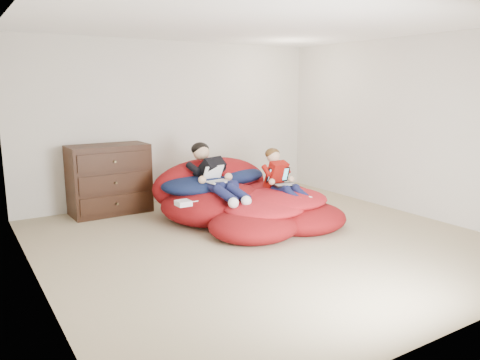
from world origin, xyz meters
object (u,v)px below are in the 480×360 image
object	(u,v)px
older_boy	(212,173)
dresser	(109,179)
laptop_black	(282,180)
laptop_white	(216,177)
younger_boy	(281,175)
beanbag_pile	(243,201)

from	to	relation	value
older_boy	dresser	bearing A→B (deg)	132.19
laptop_black	older_boy	bearing A→B (deg)	152.06
dresser	laptop_white	distance (m)	1.66
laptop_white	laptop_black	world-z (taller)	laptop_white
older_boy	laptop_white	xyz separation A→B (m)	(-0.00, -0.11, -0.05)
younger_boy	laptop_white	size ratio (longest dim) A/B	2.67
younger_boy	laptop_white	bearing A→B (deg)	159.57
younger_boy	older_boy	bearing A→B (deg)	153.00
dresser	beanbag_pile	distance (m)	1.97
younger_boy	dresser	bearing A→B (deg)	139.95
younger_boy	laptop_black	distance (m)	0.07
older_boy	laptop_white	bearing A→B (deg)	-90.00
younger_boy	laptop_black	xyz separation A→B (m)	(0.00, -0.02, -0.06)
laptop_black	laptop_white	bearing A→B (deg)	158.53
dresser	laptop_white	xyz separation A→B (m)	(1.05, -1.27, 0.13)
laptop_white	laptop_black	bearing A→B (deg)	-21.47
beanbag_pile	laptop_black	bearing A→B (deg)	-33.30
dresser	younger_boy	size ratio (longest dim) A/B	1.28
older_boy	younger_boy	xyz separation A→B (m)	(0.83, -0.43, -0.05)
dresser	beanbag_pile	size ratio (longest dim) A/B	0.49
younger_boy	beanbag_pile	bearing A→B (deg)	148.31
laptop_black	dresser	bearing A→B (deg)	139.65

